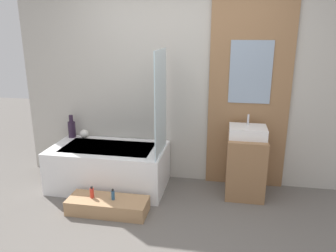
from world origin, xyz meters
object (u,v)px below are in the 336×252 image
Objects in this scene: vase_round_light at (84,134)px; bathtub at (109,167)px; vase_tall_dark at (72,128)px; wooden_step_bench at (108,206)px; sink at (248,132)px; bottle_soap_primary at (92,193)px; bottle_soap_secondary at (113,195)px.

bathtub is at bearing -32.72° from vase_round_light.
vase_tall_dark is at bearing 154.76° from bathtub.
bathtub reaches higher than wooden_step_bench.
bathtub is at bearing -176.19° from sink.
wooden_step_bench is 6.57× the size of bottle_soap_primary.
bottle_soap_secondary is at bearing -153.26° from sink.
bottle_soap_primary is (-1.66, -0.71, -0.57)m from sink.
vase_round_light is at bearing 128.29° from bottle_soap_secondary.
wooden_step_bench is 7.49× the size of vase_round_light.
bottle_soap_secondary is at bearing -51.71° from vase_round_light.
bottle_soap_secondary is at bearing 0.00° from bottle_soap_primary.
vase_round_light is 1.06m from bottle_soap_primary.
vase_round_light is (0.18, -0.01, -0.07)m from vase_tall_dark.
vase_round_light is at bearing -2.99° from vase_tall_dark.
vase_round_light reaches higher than wooden_step_bench.
sink reaches higher than vase_round_light.
bottle_soap_secondary is at bearing -66.55° from bathtub.
bottle_soap_primary is at bearing -54.63° from vase_tall_dark.
bathtub is at bearing 91.93° from bottle_soap_primary.
vase_tall_dark is (-0.61, 0.29, 0.39)m from bathtub.
vase_tall_dark is 2.30× the size of bottle_soap_primary.
bottle_soap_primary is at bearing 180.00° from bottle_soap_secondary.
bottle_soap_secondary is (0.70, -0.88, -0.37)m from vase_round_light.
wooden_step_bench is 1.79m from sink.
bottle_soap_secondary is (0.87, -0.89, -0.44)m from vase_tall_dark.
vase_round_light is (-0.43, 0.28, 0.32)m from bathtub.
vase_round_light is 1.18m from bottle_soap_secondary.
wooden_step_bench is at bearing -54.44° from vase_round_light.
sink is 3.63× the size of vase_round_light.
vase_round_light reaches higher than bathtub.
bathtub is 0.61m from vase_round_light.
vase_tall_dark is (-2.29, 0.18, -0.13)m from sink.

